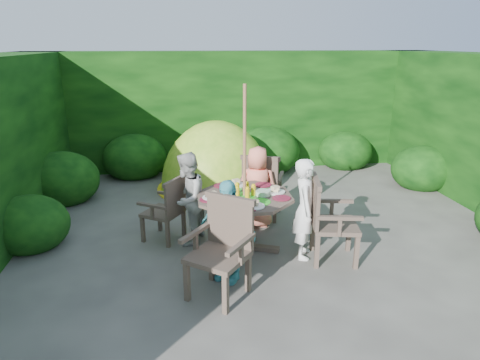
{
  "coord_description": "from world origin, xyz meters",
  "views": [
    {
      "loc": [
        -1.29,
        -5.49,
        2.68
      ],
      "look_at": [
        -0.46,
        0.1,
        0.85
      ],
      "focal_mm": 32.0,
      "sensor_mm": 36.0,
      "label": 1
    }
  ],
  "objects": [
    {
      "name": "garden_chair_left",
      "position": [
        -1.48,
        0.12,
        0.48
      ],
      "size": [
        0.68,
        0.7,
        0.89
      ],
      "rotation": [
        0.0,
        0.0,
        -2.14
      ],
      "color": "#3F3229",
      "rests_on": "ground"
    },
    {
      "name": "ground",
      "position": [
        0.0,
        0.0,
        0.0
      ],
      "size": [
        60.0,
        60.0,
        0.0
      ],
      "primitive_type": "plane",
      "color": "#484540",
      "rests_on": "ground"
    },
    {
      "name": "child_left",
      "position": [
        -1.2,
        0.02,
        0.64
      ],
      "size": [
        0.67,
        0.75,
        1.29
      ],
      "primitive_type": "imported",
      "rotation": [
        0.0,
        0.0,
        -1.91
      ],
      "color": "#A9A9A3",
      "rests_on": "ground"
    },
    {
      "name": "child_front",
      "position": [
        -0.77,
        -1.03,
        0.62
      ],
      "size": [
        0.75,
        0.68,
        1.23
      ],
      "primitive_type": "imported",
      "rotation": [
        0.0,
        0.0,
        -0.66
      ],
      "color": "#53B7C2",
      "rests_on": "ground"
    },
    {
      "name": "garden_chair_right",
      "position": [
        0.54,
        -0.74,
        0.56
      ],
      "size": [
        0.66,
        0.72,
        1.04
      ],
      "rotation": [
        0.0,
        0.0,
        1.38
      ],
      "color": "#3F3229",
      "rests_on": "ground"
    },
    {
      "name": "hedge_enclosure",
      "position": [
        0.0,
        1.33,
        1.25
      ],
      "size": [
        9.0,
        9.0,
        2.5
      ],
      "color": "black",
      "rests_on": "ground"
    },
    {
      "name": "patio_table",
      "position": [
        -0.46,
        -0.3,
        0.65
      ],
      "size": [
        1.73,
        1.73,
        0.92
      ],
      "rotation": [
        0.0,
        0.0,
        -0.4
      ],
      "color": "#3F3229",
      "rests_on": "ground"
    },
    {
      "name": "child_back",
      "position": [
        -0.15,
        0.44,
        0.62
      ],
      "size": [
        0.68,
        0.52,
        1.23
      ],
      "primitive_type": "imported",
      "rotation": [
        0.0,
        0.0,
        2.91
      ],
      "color": "#FC8268",
      "rests_on": "ground"
    },
    {
      "name": "garden_chair_back",
      "position": [
        -0.03,
        0.71,
        0.54
      ],
      "size": [
        0.76,
        0.72,
        1.02
      ],
      "rotation": [
        0.0,
        0.0,
        2.79
      ],
      "color": "#3F3229",
      "rests_on": "ground"
    },
    {
      "name": "garden_chair_front",
      "position": [
        -0.86,
        -1.31,
        0.56
      ],
      "size": [
        0.84,
        0.82,
        1.05
      ],
      "rotation": [
        0.0,
        0.0,
        -0.66
      ],
      "color": "#3F3229",
      "rests_on": "ground"
    },
    {
      "name": "parasol_pole",
      "position": [
        -0.46,
        -0.3,
        1.1
      ],
      "size": [
        0.06,
        0.06,
        2.2
      ],
      "primitive_type": "cylinder",
      "rotation": [
        0.0,
        0.0,
        -0.4
      ],
      "color": "brown",
      "rests_on": "ground"
    },
    {
      "name": "dome_tent",
      "position": [
        -0.59,
        2.31,
        0.0
      ],
      "size": [
        2.42,
        2.42,
        2.58
      ],
      "rotation": [
        0.0,
        0.0,
        0.15
      ],
      "color": "#76B422",
      "rests_on": "ground"
    },
    {
      "name": "child_right",
      "position": [
        0.28,
        -0.61,
        0.66
      ],
      "size": [
        0.42,
        0.54,
        1.31
      ],
      "primitive_type": "imported",
      "rotation": [
        0.0,
        0.0,
        1.32
      ],
      "color": "white",
      "rests_on": "ground"
    }
  ]
}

